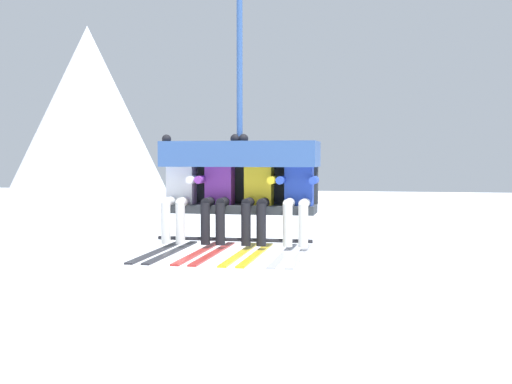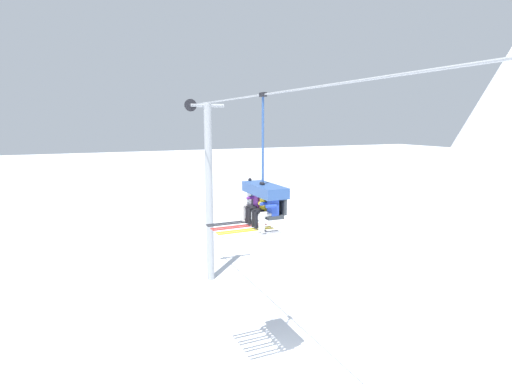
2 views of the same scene
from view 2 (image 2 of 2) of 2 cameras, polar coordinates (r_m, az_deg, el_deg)
name	(u,v)px [view 2 (image 2 of 2)]	position (r m, az deg, el deg)	size (l,w,h in m)	color
ground_plane	(290,370)	(13.87, 4.89, -24.05)	(200.00, 200.00, 0.00)	silver
mountain_peak_west	(505,116)	(59.05, 32.05, 9.14)	(15.91, 15.91, 16.88)	white
lift_tower_near	(209,189)	(19.31, -6.77, 0.39)	(0.36, 1.88, 8.79)	#9EA3A8
lift_cable	(293,90)	(10.00, 5.25, 14.27)	(20.97, 0.05, 0.05)	#9EA3A8
chairlift_chair	(265,193)	(11.68, 1.29, -0.15)	(1.84, 0.74, 3.77)	#33383D
skier_white	(249,200)	(12.30, -1.05, -1.13)	(0.48, 1.70, 1.34)	silver
skier_purple	(255,203)	(11.86, -0.14, -1.53)	(0.48, 1.70, 1.34)	purple
skier_yellow	(262,206)	(11.45, 0.82, -1.96)	(0.48, 1.70, 1.34)	yellow
skier_blue	(269,210)	(11.02, 1.84, -2.54)	(0.46, 1.70, 1.23)	#2847B7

